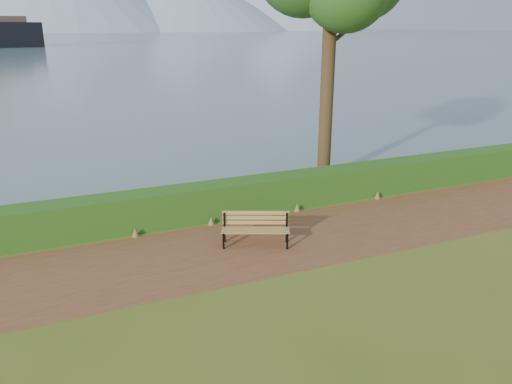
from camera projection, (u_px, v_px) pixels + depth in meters
name	position (u px, v px, depth m)	size (l,w,h in m)	color
ground	(278.00, 247.00, 12.56)	(140.00, 140.00, 0.00)	#4B601B
path	(273.00, 242.00, 12.82)	(40.00, 3.40, 0.01)	brown
hedge	(241.00, 197.00, 14.66)	(32.00, 0.85, 1.00)	#1F4A15
water	(45.00, 35.00, 239.17)	(700.00, 510.00, 0.00)	#3F5666
bench	(256.00, 226.00, 12.55)	(1.75, 1.12, 0.85)	black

